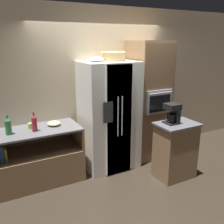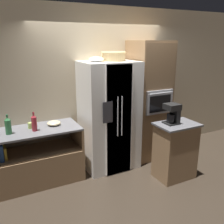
# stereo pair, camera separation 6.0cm
# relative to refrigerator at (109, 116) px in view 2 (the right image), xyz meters

# --- Properties ---
(ground_plane) EXTENTS (20.00, 20.00, 0.00)m
(ground_plane) POSITION_rel_refrigerator_xyz_m (0.02, -0.02, -0.94)
(ground_plane) COLOR #382D23
(wall_back) EXTENTS (12.00, 0.06, 2.80)m
(wall_back) POSITION_rel_refrigerator_xyz_m (0.02, 0.40, 0.46)
(wall_back) COLOR beige
(wall_back) RESTS_ON ground_plane
(counter_left) EXTENTS (1.40, 0.67, 0.89)m
(counter_left) POSITION_rel_refrigerator_xyz_m (-1.30, 0.04, -0.62)
(counter_left) COLOR #93704C
(counter_left) RESTS_ON ground_plane
(refrigerator) EXTENTS (0.93, 0.76, 1.88)m
(refrigerator) POSITION_rel_refrigerator_xyz_m (0.00, 0.00, 0.00)
(refrigerator) COLOR white
(refrigerator) RESTS_ON ground_plane
(wall_oven) EXTENTS (0.67, 0.72, 2.22)m
(wall_oven) POSITION_rel_refrigerator_xyz_m (0.85, 0.04, 0.17)
(wall_oven) COLOR #93704C
(wall_oven) RESTS_ON ground_plane
(island_counter) EXTENTS (0.67, 0.47, 0.94)m
(island_counter) POSITION_rel_refrigerator_xyz_m (0.78, -0.86, -0.47)
(island_counter) COLOR #93704C
(island_counter) RESTS_ON ground_plane
(wicker_basket) EXTENTS (0.42, 0.42, 0.15)m
(wicker_basket) POSITION_rel_refrigerator_xyz_m (0.11, 0.06, 1.02)
(wicker_basket) COLOR tan
(wicker_basket) RESTS_ON refrigerator
(fruit_bowl) EXTENTS (0.24, 0.24, 0.08)m
(fruit_bowl) POSITION_rel_refrigerator_xyz_m (-0.22, 0.02, 0.98)
(fruit_bowl) COLOR white
(fruit_bowl) RESTS_ON refrigerator
(bottle_tall) EXTENTS (0.08, 0.08, 0.30)m
(bottle_tall) POSITION_rel_refrigerator_xyz_m (-1.28, -0.03, 0.08)
(bottle_tall) COLOR maroon
(bottle_tall) RESTS_ON counter_left
(bottle_short) EXTENTS (0.09, 0.09, 0.30)m
(bottle_short) POSITION_rel_refrigerator_xyz_m (-1.64, 0.00, 0.09)
(bottle_short) COLOR #33723F
(bottle_short) RESTS_ON counter_left
(mug) EXTENTS (0.11, 0.08, 0.09)m
(mug) POSITION_rel_refrigerator_xyz_m (-1.32, 0.11, -0.00)
(mug) COLOR #B2D166
(mug) RESTS_ON counter_left
(mixing_bowl) EXTENTS (0.22, 0.22, 0.07)m
(mixing_bowl) POSITION_rel_refrigerator_xyz_m (-0.96, 0.09, -0.01)
(mixing_bowl) COLOR beige
(mixing_bowl) RESTS_ON counter_left
(coffee_maker) EXTENTS (0.22, 0.21, 0.32)m
(coffee_maker) POSITION_rel_refrigerator_xyz_m (0.71, -0.82, 0.18)
(coffee_maker) COLOR black
(coffee_maker) RESTS_ON island_counter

